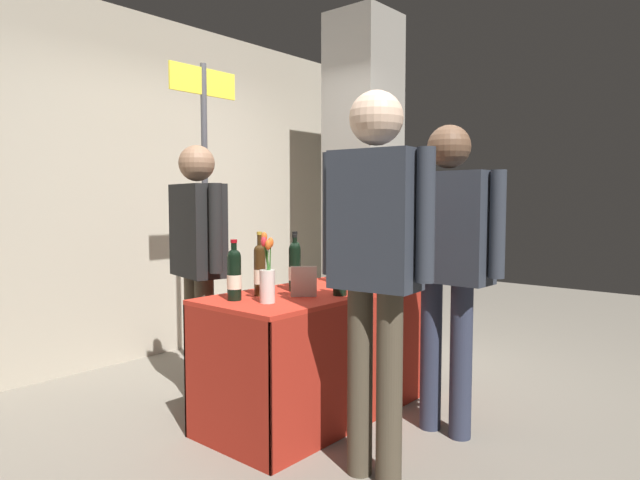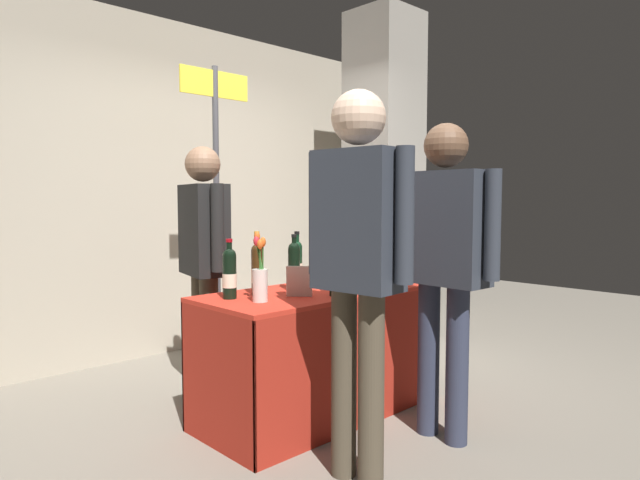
{
  "view_description": "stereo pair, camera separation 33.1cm",
  "coord_description": "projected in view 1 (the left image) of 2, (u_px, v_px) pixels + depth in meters",
  "views": [
    {
      "loc": [
        -2.51,
        -2.15,
        1.3
      ],
      "look_at": [
        0.0,
        0.0,
        1.06
      ],
      "focal_mm": 31.07,
      "sensor_mm": 36.0,
      "label": 1
    },
    {
      "loc": [
        -2.28,
        -2.39,
        1.3
      ],
      "look_at": [
        0.0,
        0.0,
        1.06
      ],
      "focal_mm": 31.07,
      "sensor_mm": 36.0,
      "label": 2
    }
  ],
  "objects": [
    {
      "name": "display_bottle_4",
      "position": [
        340.0,
        273.0,
        3.12
      ],
      "size": [
        0.08,
        0.08,
        0.29
      ],
      "color": "black",
      "rests_on": "tasting_table"
    },
    {
      "name": "featured_wine_bottle",
      "position": [
        336.0,
        260.0,
        3.6
      ],
      "size": [
        0.07,
        0.07,
        0.36
      ],
      "color": "#38230F",
      "rests_on": "tasting_table"
    },
    {
      "name": "ground_plane",
      "position": [
        320.0,
        412.0,
        3.39
      ],
      "size": [
        12.0,
        12.0,
        0.0
      ],
      "primitive_type": "plane",
      "color": "gray"
    },
    {
      "name": "flower_vase",
      "position": [
        267.0,
        279.0,
        2.89
      ],
      "size": [
        0.08,
        0.09,
        0.37
      ],
      "color": "silver",
      "rests_on": "tasting_table"
    },
    {
      "name": "wine_glass_near_vendor",
      "position": [
        339.0,
        270.0,
        3.47
      ],
      "size": [
        0.07,
        0.07,
        0.13
      ],
      "color": "silver",
      "rests_on": "tasting_table"
    },
    {
      "name": "display_bottle_2",
      "position": [
        234.0,
        274.0,
        2.97
      ],
      "size": [
        0.08,
        0.08,
        0.33
      ],
      "color": "black",
      "rests_on": "tasting_table"
    },
    {
      "name": "booth_signpost",
      "position": [
        205.0,
        186.0,
        3.9
      ],
      "size": [
        0.56,
        0.04,
        2.25
      ],
      "color": "#47474C",
      "rests_on": "ground_plane"
    },
    {
      "name": "display_bottle_5",
      "position": [
        260.0,
        269.0,
        3.11
      ],
      "size": [
        0.07,
        0.07,
        0.36
      ],
      "color": "#38230F",
      "rests_on": "tasting_table"
    },
    {
      "name": "display_bottle_0",
      "position": [
        295.0,
        266.0,
        3.27
      ],
      "size": [
        0.07,
        0.07,
        0.34
      ],
      "color": "black",
      "rests_on": "tasting_table"
    },
    {
      "name": "brochure_stand",
      "position": [
        304.0,
        282.0,
        3.07
      ],
      "size": [
        0.12,
        0.12,
        0.17
      ],
      "primitive_type": "cube",
      "rotation": [
        0.08,
        0.0,
        5.51
      ],
      "color": "silver",
      "rests_on": "tasting_table"
    },
    {
      "name": "display_bottle_3",
      "position": [
        369.0,
        264.0,
        3.41
      ],
      "size": [
        0.08,
        0.08,
        0.34
      ],
      "color": "#38230F",
      "rests_on": "tasting_table"
    },
    {
      "name": "taster_foreground_left",
      "position": [
        447.0,
        248.0,
        3.02
      ],
      "size": [
        0.23,
        0.65,
        1.7
      ],
      "rotation": [
        0.0,
        0.0,
        1.54
      ],
      "color": "#2D3347",
      "rests_on": "ground_plane"
    },
    {
      "name": "wine_glass_mid",
      "position": [
        351.0,
        266.0,
        3.77
      ],
      "size": [
        0.07,
        0.07,
        0.13
      ],
      "color": "silver",
      "rests_on": "tasting_table"
    },
    {
      "name": "back_partition",
      "position": [
        141.0,
        188.0,
        4.54
      ],
      "size": [
        5.95,
        0.12,
        2.8
      ],
      "primitive_type": "cube",
      "color": "#B2A893",
      "rests_on": "ground_plane"
    },
    {
      "name": "concrete_pillar",
      "position": [
        363.0,
        179.0,
        5.16
      ],
      "size": [
        0.55,
        0.55,
        3.0
      ],
      "primitive_type": "cube",
      "color": "gray",
      "rests_on": "ground_plane"
    },
    {
      "name": "taster_foreground_right",
      "position": [
        375.0,
        248.0,
        2.52
      ],
      "size": [
        0.25,
        0.57,
        1.79
      ],
      "rotation": [
        0.0,
        0.0,
        1.67
      ],
      "color": "#4C4233",
      "rests_on": "ground_plane"
    },
    {
      "name": "vendor_presenter",
      "position": [
        198.0,
        250.0,
        3.49
      ],
      "size": [
        0.3,
        0.58,
        1.64
      ],
      "rotation": [
        0.0,
        0.0,
        -1.8
      ],
      "color": "#4C4233",
      "rests_on": "ground_plane"
    },
    {
      "name": "display_bottle_1",
      "position": [
        335.0,
        257.0,
        3.78
      ],
      "size": [
        0.07,
        0.07,
        0.35
      ],
      "color": "black",
      "rests_on": "tasting_table"
    },
    {
      "name": "tasting_table",
      "position": [
        320.0,
        329.0,
        3.35
      ],
      "size": [
        1.49,
        0.67,
        0.76
      ],
      "color": "red",
      "rests_on": "ground_plane"
    },
    {
      "name": "display_bottle_6",
      "position": [
        295.0,
        263.0,
        3.44
      ],
      "size": [
        0.07,
        0.07,
        0.34
      ],
      "color": "black",
      "rests_on": "tasting_table"
    }
  ]
}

